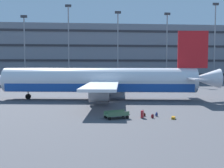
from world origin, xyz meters
TOP-DOWN VIEW (x-y plane):
  - ground_plane at (0.00, 0.00)m, footprint 600.00×600.00m
  - terminal_structure at (0.00, 53.97)m, footprint 121.29×17.57m
  - airliner at (-0.84, 2.03)m, footprint 38.20×30.84m
  - light_mast_left at (-21.10, 38.80)m, footprint 1.80×0.50m
  - light_mast_center_left at (-8.45, 38.80)m, footprint 1.80×0.50m
  - light_mast_center_right at (6.12, 38.80)m, footprint 1.80×0.50m
  - light_mast_right at (21.11, 38.80)m, footprint 1.80×0.50m
  - light_mast_far_right at (36.25, 38.80)m, footprint 1.80×0.50m
  - suitcase_large at (2.65, -13.98)m, footprint 0.42×0.52m
  - suitcase_upright at (5.87, -14.81)m, footprint 0.62×0.81m
  - backpack_black at (3.08, -13.04)m, footprint 0.41×0.41m
  - backpack_teal at (3.71, -14.24)m, footprint 0.39×0.39m
  - backpack_scuffed at (4.43, -13.20)m, footprint 0.28×0.32m
  - baggage_cart at (-0.19, -14.02)m, footprint 3.35×2.04m

SIDE VIEW (x-z plane):
  - ground_plane at x=0.00m, z-range 0.00..0.00m
  - suitcase_upright at x=5.87m, z-range 0.00..0.25m
  - backpack_black at x=3.08m, z-range -0.03..0.42m
  - backpack_teal at x=3.71m, z-range -0.03..0.49m
  - backpack_scuffed at x=4.43m, z-range -0.03..0.49m
  - baggage_cart at x=-0.19m, z-range 0.02..0.84m
  - suitcase_large at x=2.65m, z-range -0.03..0.90m
  - airliner at x=-0.84m, z-range -2.57..8.66m
  - terminal_structure at x=0.00m, z-range 0.00..18.88m
  - light_mast_left at x=-21.10m, z-range 1.66..21.58m
  - light_mast_right at x=21.11m, z-range 1.68..23.05m
  - light_mast_center_right at x=6.12m, z-range 1.69..23.23m
  - light_mast_center_left at x=-8.45m, z-range 1.71..24.89m
  - light_mast_far_right at x=36.25m, z-range 1.73..26.31m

